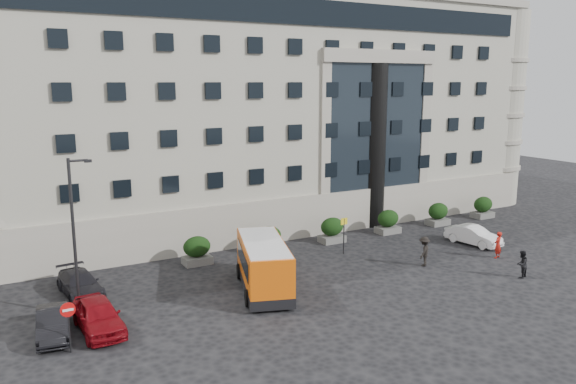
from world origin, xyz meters
name	(u,v)px	position (x,y,z in m)	size (l,w,h in m)	color
ground	(313,292)	(0.00, 0.00, 0.00)	(120.00, 120.00, 0.00)	black
civic_building	(244,110)	(6.00, 22.00, 9.00)	(44.00, 24.00, 18.00)	#A09D8D
entrance_column	(374,146)	(12.00, 10.30, 6.50)	(1.80, 1.80, 13.00)	black
hedge_a	(197,250)	(-4.00, 7.80, 0.93)	(1.80, 1.26, 1.84)	#545452
hedge_b	(269,239)	(1.20, 7.80, 0.93)	(1.80, 1.26, 1.84)	#545452
hedge_c	(332,230)	(6.40, 7.80, 0.93)	(1.80, 1.26, 1.84)	#545452
hedge_d	(388,221)	(11.60, 7.80, 0.93)	(1.80, 1.26, 1.84)	#545452
hedge_e	(438,214)	(16.80, 7.80, 0.93)	(1.80, 1.26, 1.84)	#545452
hedge_f	(483,207)	(22.00, 7.80, 0.93)	(1.80, 1.26, 1.84)	#545452
street_lamp	(75,231)	(-11.94, 3.00, 4.37)	(1.16, 0.18, 8.00)	#262628
bus_stop_sign	(344,229)	(5.50, 5.00, 1.73)	(0.50, 0.08, 2.52)	#262628
no_entry_sign	(68,317)	(-13.00, -1.04, 1.65)	(0.64, 0.16, 2.32)	#262628
minibus	(264,264)	(-2.30, 1.59, 1.57)	(4.37, 7.19, 2.84)	#E55A0A
parked_car_a	(98,316)	(-11.50, 0.65, 0.77)	(1.81, 4.50, 1.53)	maroon
parked_car_b	(53,323)	(-13.45, 1.04, 0.65)	(1.38, 3.96, 1.31)	black
parked_car_c	(80,284)	(-11.50, 5.82, 0.65)	(1.81, 4.45, 1.29)	black
white_taxi	(473,235)	(15.01, 2.34, 0.68)	(1.43, 4.11, 1.35)	white
pedestrian_a	(498,245)	(14.00, -0.71, 0.90)	(0.66, 0.43, 1.80)	#AA1911
pedestrian_b	(522,264)	(12.16, -4.07, 0.84)	(0.81, 0.63, 1.67)	black
pedestrian_c	(424,251)	(8.56, 0.44, 0.96)	(1.24, 0.71, 1.91)	black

